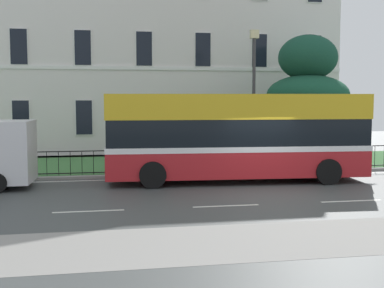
{
  "coord_description": "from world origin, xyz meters",
  "views": [
    {
      "loc": [
        -5.69,
        -16.41,
        3.22
      ],
      "look_at": [
        -1.79,
        5.0,
        1.23
      ],
      "focal_mm": 48.28,
      "sensor_mm": 36.0,
      "label": 1
    }
  ],
  "objects_px": {
    "georgian_townhouse": "(163,32)",
    "single_decker_bus": "(236,136)",
    "evergreen_tree": "(305,103)",
    "street_lamp_post": "(254,88)"
  },
  "relations": [
    {
      "from": "georgian_townhouse",
      "to": "single_decker_bus",
      "type": "relative_size",
      "value": 1.98
    },
    {
      "from": "evergreen_tree",
      "to": "single_decker_bus",
      "type": "bearing_deg",
      "value": -132.17
    },
    {
      "from": "single_decker_bus",
      "to": "evergreen_tree",
      "type": "bearing_deg",
      "value": 51.31
    },
    {
      "from": "evergreen_tree",
      "to": "street_lamp_post",
      "type": "relative_size",
      "value": 1.04
    },
    {
      "from": "evergreen_tree",
      "to": "single_decker_bus",
      "type": "distance_m",
      "value": 7.72
    },
    {
      "from": "single_decker_bus",
      "to": "georgian_townhouse",
      "type": "bearing_deg",
      "value": 97.94
    },
    {
      "from": "single_decker_bus",
      "to": "street_lamp_post",
      "type": "height_order",
      "value": "street_lamp_post"
    },
    {
      "from": "georgian_townhouse",
      "to": "street_lamp_post",
      "type": "distance_m",
      "value": 11.76
    },
    {
      "from": "evergreen_tree",
      "to": "street_lamp_post",
      "type": "xyz_separation_m",
      "value": [
        -3.57,
        -2.84,
        0.69
      ]
    },
    {
      "from": "street_lamp_post",
      "to": "single_decker_bus",
      "type": "bearing_deg",
      "value": -118.81
    }
  ]
}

